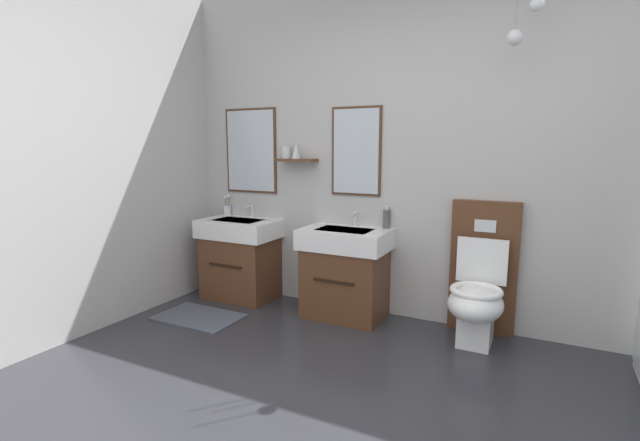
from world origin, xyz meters
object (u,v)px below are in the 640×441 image
object	(u,v)px
vanity_sink_left	(241,257)
toilet	(479,290)
vanity_sink_right	(346,271)
soap_dispenser	(386,219)
toothbrush_cup	(227,209)

from	to	relation	value
vanity_sink_left	toilet	distance (m)	2.10
vanity_sink_right	soap_dispenser	bearing A→B (deg)	31.57
toilet	vanity_sink_left	bearing A→B (deg)	-179.93
vanity_sink_right	toothbrush_cup	xyz separation A→B (m)	(-1.33, 0.16, 0.41)
vanity_sink_right	soap_dispenser	world-z (taller)	soap_dispenser
toothbrush_cup	soap_dispenser	xyz separation A→B (m)	(1.61, 0.01, 0.02)
vanity_sink_right	toilet	xyz separation A→B (m)	(1.05, 0.00, -0.01)
toilet	toothbrush_cup	size ratio (longest dim) A/B	4.93
vanity_sink_right	toilet	size ratio (longest dim) A/B	0.73
vanity_sink_left	vanity_sink_right	size ratio (longest dim) A/B	1.00
soap_dispenser	vanity_sink_right	bearing A→B (deg)	-148.43
toilet	toothbrush_cup	xyz separation A→B (m)	(-2.37, 0.16, 0.41)
toothbrush_cup	soap_dispenser	distance (m)	1.61
toilet	soap_dispenser	xyz separation A→B (m)	(-0.76, 0.17, 0.44)
vanity_sink_left	soap_dispenser	bearing A→B (deg)	7.39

